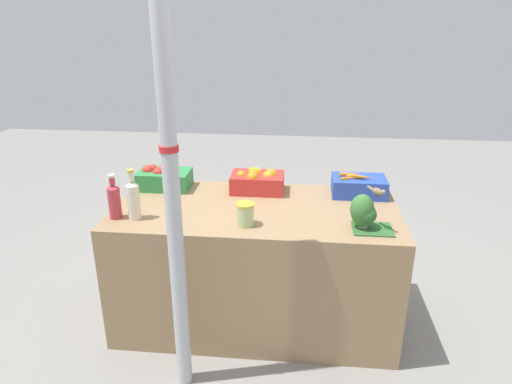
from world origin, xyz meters
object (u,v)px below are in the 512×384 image
at_px(support_pole, 170,162).
at_px(carrot_crate, 359,186).
at_px(orange_crate, 257,181).
at_px(juice_bottle_ruby, 114,200).
at_px(juice_bottle_cloudy, 133,199).
at_px(broccoli_pile, 363,213).
at_px(apple_crate, 164,177).
at_px(pickle_jar, 245,214).
at_px(sparrow_bird, 378,192).

height_order(support_pole, carrot_crate, support_pole).
xyz_separation_m(orange_crate, juice_bottle_ruby, (-0.78, -0.52, 0.04)).
relative_size(carrot_crate, juice_bottle_cloudy, 1.15).
bearing_deg(juice_bottle_cloudy, broccoli_pile, -0.05).
bearing_deg(broccoli_pile, orange_crate, 140.69).
relative_size(support_pole, apple_crate, 7.35).
height_order(orange_crate, juice_bottle_cloudy, juice_bottle_cloudy).
bearing_deg(juice_bottle_ruby, pickle_jar, -1.59).
xyz_separation_m(broccoli_pile, sparrow_bird, (0.06, -0.02, 0.13)).
relative_size(support_pole, juice_bottle_ruby, 9.59).
bearing_deg(orange_crate, juice_bottle_cloudy, -142.01).
bearing_deg(broccoli_pile, sparrow_bird, -13.89).
xyz_separation_m(apple_crate, sparrow_bird, (1.34, -0.54, 0.16)).
bearing_deg(juice_bottle_ruby, juice_bottle_cloudy, -0.00).
distance_m(juice_bottle_cloudy, pickle_jar, 0.65).
xyz_separation_m(juice_bottle_ruby, pickle_jar, (0.77, -0.02, -0.05)).
distance_m(broccoli_pile, pickle_jar, 0.65).
relative_size(support_pole, juice_bottle_cloudy, 8.49).
xyz_separation_m(carrot_crate, juice_bottle_ruby, (-1.45, -0.52, 0.05)).
bearing_deg(orange_crate, carrot_crate, -0.40).
relative_size(orange_crate, sparrow_bird, 3.01).
bearing_deg(juice_bottle_cloudy, carrot_crate, 21.12).
distance_m(pickle_jar, sparrow_bird, 0.74).
xyz_separation_m(support_pole, broccoli_pile, (0.96, 0.38, -0.38)).
distance_m(apple_crate, broccoli_pile, 1.38).
bearing_deg(support_pole, broccoli_pile, 21.81).
bearing_deg(carrot_crate, juice_bottle_cloudy, -158.88).
distance_m(carrot_crate, juice_bottle_ruby, 1.54).
height_order(apple_crate, juice_bottle_ruby, juice_bottle_ruby).
xyz_separation_m(carrot_crate, broccoli_pile, (-0.03, -0.52, 0.03)).
relative_size(support_pole, orange_crate, 7.35).
height_order(support_pole, juice_bottle_ruby, support_pole).
xyz_separation_m(carrot_crate, juice_bottle_cloudy, (-1.34, -0.52, 0.06)).
distance_m(juice_bottle_ruby, juice_bottle_cloudy, 0.12).
height_order(orange_crate, carrot_crate, orange_crate).
height_order(orange_crate, sparrow_bird, sparrow_bird).
distance_m(apple_crate, sparrow_bird, 1.46).
bearing_deg(orange_crate, pickle_jar, -91.60).
bearing_deg(pickle_jar, juice_bottle_cloudy, 178.13).
xyz_separation_m(apple_crate, broccoli_pile, (1.28, -0.52, 0.02)).
xyz_separation_m(orange_crate, sparrow_bird, (0.70, -0.54, 0.16)).
relative_size(juice_bottle_ruby, juice_bottle_cloudy, 0.88).
relative_size(apple_crate, carrot_crate, 1.00).
relative_size(orange_crate, juice_bottle_cloudy, 1.15).
bearing_deg(pickle_jar, juice_bottle_ruby, 178.41).
distance_m(broccoli_pile, juice_bottle_cloudy, 1.31).
relative_size(apple_crate, juice_bottle_ruby, 1.30).
bearing_deg(carrot_crate, apple_crate, 179.84).
distance_m(juice_bottle_cloudy, sparrow_bird, 1.37).
relative_size(broccoli_pile, sparrow_bird, 2.06).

